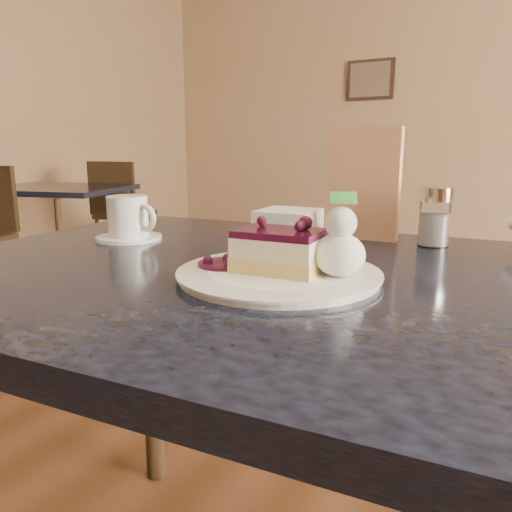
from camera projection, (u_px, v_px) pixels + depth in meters
The scene contains 10 objects.
main_table at pixel (291, 320), 0.86m from camera, with size 1.42×1.03×0.84m.
dessert_plate at pixel (279, 275), 0.79m from camera, with size 0.32×0.32×0.01m, color white.
cheesecake_slice at pixel (279, 251), 0.78m from camera, with size 0.14×0.11×0.07m.
whipped_cream at pixel (340, 255), 0.75m from camera, with size 0.08×0.08×0.07m.
berry_sauce at pixel (225, 264), 0.82m from camera, with size 0.09×0.09×0.01m, color #410B26.
coffee_set at pixel (129, 220), 1.11m from camera, with size 0.15×0.14×0.10m.
menu_card at pixel (364, 184), 1.10m from camera, with size 0.16×0.03×0.25m, color beige.
sugar_shaker at pixel (435, 216), 1.03m from camera, with size 0.07×0.07×0.12m.
napkin_stack at pixel (288, 221), 1.19m from camera, with size 0.13×0.13×0.06m, color white.
bg_table_far_left at pixel (64, 272), 3.88m from camera, with size 1.16×1.78×1.18m.
Camera 1 is at (0.31, -0.32, 1.05)m, focal length 35.00 mm.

